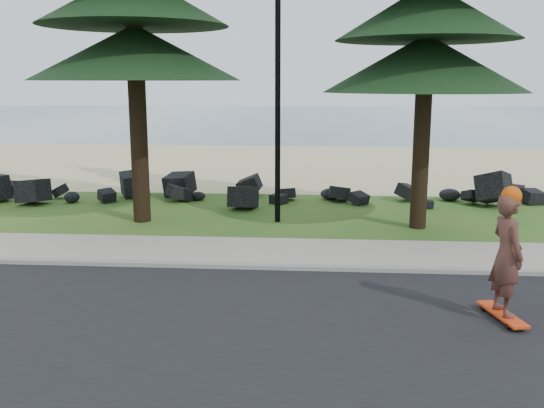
# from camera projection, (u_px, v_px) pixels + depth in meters

# --- Properties ---
(ground) EXTENTS (160.00, 160.00, 0.00)m
(ground) POSITION_uv_depth(u_px,v_px,m) (267.00, 256.00, 12.51)
(ground) COLOR #25551A
(ground) RESTS_ON ground
(road) EXTENTS (160.00, 7.00, 0.02)m
(road) POSITION_uv_depth(u_px,v_px,m) (240.00, 350.00, 8.11)
(road) COLOR black
(road) RESTS_ON ground
(kerb) EXTENTS (160.00, 0.20, 0.10)m
(kerb) POSITION_uv_depth(u_px,v_px,m) (264.00, 267.00, 11.62)
(kerb) COLOR gray
(kerb) RESTS_ON ground
(sidewalk) EXTENTS (160.00, 2.00, 0.08)m
(sidewalk) POSITION_uv_depth(u_px,v_px,m) (268.00, 252.00, 12.69)
(sidewalk) COLOR #A09486
(sidewalk) RESTS_ON ground
(beach_sand) EXTENTS (160.00, 15.00, 0.01)m
(beach_sand) POSITION_uv_depth(u_px,v_px,m) (294.00, 164.00, 26.68)
(beach_sand) COLOR #D0C38A
(beach_sand) RESTS_ON ground
(ocean) EXTENTS (160.00, 58.00, 0.01)m
(ocean) POSITION_uv_depth(u_px,v_px,m) (308.00, 117.00, 62.36)
(ocean) COLOR #3D5D74
(ocean) RESTS_ON ground
(seawall_boulders) EXTENTS (60.00, 2.40, 1.10)m
(seawall_boulders) POSITION_uv_depth(u_px,v_px,m) (283.00, 203.00, 17.98)
(seawall_boulders) COLOR black
(seawall_boulders) RESTS_ON ground
(lamp_post) EXTENTS (0.25, 0.14, 8.14)m
(lamp_post) POSITION_uv_depth(u_px,v_px,m) (278.00, 57.00, 14.82)
(lamp_post) COLOR black
(lamp_post) RESTS_ON ground
(skateboarder) EXTENTS (0.58, 1.13, 2.04)m
(skateboarder) POSITION_uv_depth(u_px,v_px,m) (507.00, 255.00, 8.93)
(skateboarder) COLOR red
(skateboarder) RESTS_ON ground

